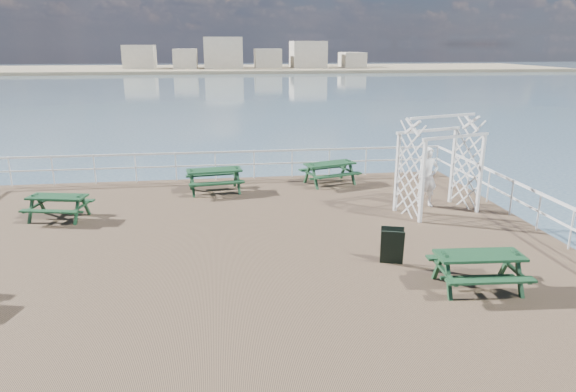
# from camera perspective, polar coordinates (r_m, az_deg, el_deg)

# --- Properties ---
(ground) EXTENTS (18.00, 14.00, 0.30)m
(ground) POSITION_cam_1_polar(r_m,az_deg,el_deg) (13.40, -7.99, -6.13)
(ground) COLOR brown
(ground) RESTS_ON ground
(sea_backdrop) EXTENTS (300.00, 300.00, 9.20)m
(sea_backdrop) POSITION_cam_1_polar(r_m,az_deg,el_deg) (147.07, -2.95, 14.36)
(sea_backdrop) COLOR #3F596A
(sea_backdrop) RESTS_ON ground
(railing) EXTENTS (17.77, 13.76, 1.10)m
(railing) POSITION_cam_1_polar(r_m,az_deg,el_deg) (15.50, -8.40, 1.00)
(railing) COLOR silver
(railing) RESTS_ON ground
(picnic_table_a) EXTENTS (1.90, 1.65, 0.81)m
(picnic_table_a) POSITION_cam_1_polar(r_m,az_deg,el_deg) (16.51, -24.20, -0.64)
(picnic_table_a) COLOR #12321C
(picnic_table_a) RESTS_ON ground
(picnic_table_b) EXTENTS (2.06, 1.74, 0.91)m
(picnic_table_b) POSITION_cam_1_polar(r_m,az_deg,el_deg) (18.04, -8.18, 2.27)
(picnic_table_b) COLOR #12321C
(picnic_table_b) RESTS_ON ground
(picnic_table_c) EXTENTS (2.20, 1.96, 0.90)m
(picnic_table_c) POSITION_cam_1_polar(r_m,az_deg,el_deg) (18.97, 4.67, 3.06)
(picnic_table_c) COLOR #12321C
(picnic_table_c) RESTS_ON ground
(picnic_table_e) EXTENTS (1.89, 1.56, 0.88)m
(picnic_table_e) POSITION_cam_1_polar(r_m,az_deg,el_deg) (11.56, 20.44, -7.03)
(picnic_table_e) COLOR #12321C
(picnic_table_e) RESTS_ON ground
(trellis_arbor) EXTENTS (2.67, 1.93, 2.98)m
(trellis_arbor) POSITION_cam_1_polar(r_m,az_deg,el_deg) (16.19, 16.42, 2.81)
(trellis_arbor) COLOR silver
(trellis_arbor) RESTS_ON ground
(sandwich_board) EXTENTS (0.63, 0.54, 0.88)m
(sandwich_board) POSITION_cam_1_polar(r_m,az_deg,el_deg) (12.30, 11.49, -5.51)
(sandwich_board) COLOR black
(sandwich_board) RESTS_ON ground
(person) EXTENTS (0.74, 0.53, 1.92)m
(person) POSITION_cam_1_polar(r_m,az_deg,el_deg) (16.73, 15.22, 2.04)
(person) COLOR white
(person) RESTS_ON ground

